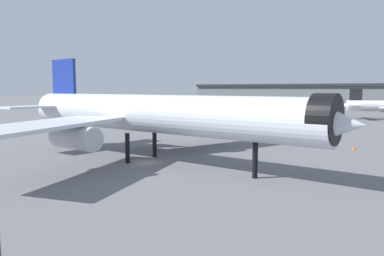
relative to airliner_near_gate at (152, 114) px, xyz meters
The scene contains 3 objects.
ground 7.22m from the airliner_near_gate, 105.40° to the right, with size 900.00×900.00×0.00m, color slate.
airliner_near_gate is the anchor object (origin of this frame).
traffic_cone_near_nose 37.29m from the airliner_near_gate, 45.04° to the left, with size 0.61×0.61×0.76m, color #F2600C.
Camera 1 is at (31.75, -45.56, 11.07)m, focal length 35.19 mm.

